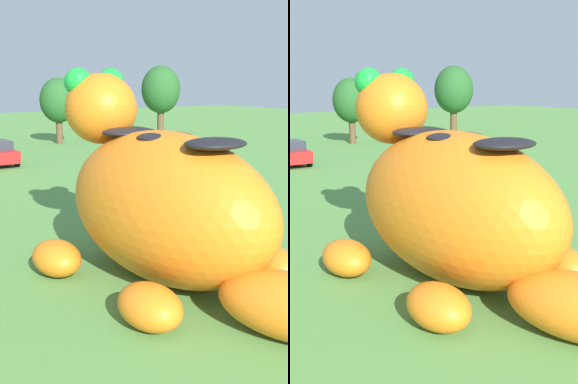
# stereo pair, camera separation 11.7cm
# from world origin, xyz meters

# --- Properties ---
(ground_plane) EXTENTS (160.00, 160.00, 0.00)m
(ground_plane) POSITION_xyz_m (0.00, 0.00, 0.00)
(ground_plane) COLOR #568E42
(giant_inflatable_creature) EXTENTS (6.19, 11.66, 6.05)m
(giant_inflatable_creature) POSITION_xyz_m (0.39, 0.37, 2.21)
(giant_inflatable_creature) COLOR orange
(giant_inflatable_creature) RESTS_ON ground
(car_red) EXTENTS (1.97, 4.12, 1.72)m
(car_red) POSITION_xyz_m (3.44, 22.67, 0.86)
(car_red) COLOR red
(car_red) RESTS_ON ground
(tree_centre_left) EXTENTS (3.38, 3.38, 6.00)m
(tree_centre_left) POSITION_xyz_m (12.36, 31.25, 3.93)
(tree_centre_left) COLOR brown
(tree_centre_left) RESTS_ON ground
(tree_centre) EXTENTS (4.11, 4.11, 7.30)m
(tree_centre) POSITION_xyz_m (24.43, 31.51, 4.78)
(tree_centre) COLOR brown
(tree_centre) RESTS_ON ground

